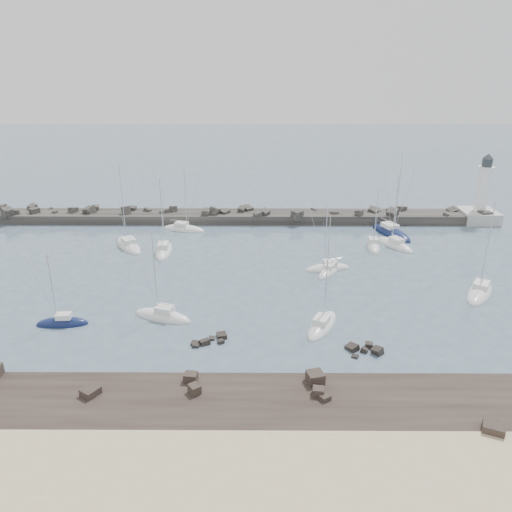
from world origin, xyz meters
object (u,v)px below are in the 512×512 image
at_px(sailboat_4, 184,229).
at_px(sailboat_9, 328,269).
at_px(sailboat_5, 163,317).
at_px(sailboat_2, 62,324).
at_px(sailboat_1, 128,246).
at_px(sailboat_13, 373,246).
at_px(sailboat_3, 164,251).
at_px(sailboat_10, 394,245).
at_px(sailboat_7, 322,326).
at_px(sailboat_6, 329,272).
at_px(lighthouse, 480,207).
at_px(sailboat_11, 480,293).
at_px(sailboat_8, 391,233).

relative_size(sailboat_4, sailboat_9, 1.16).
bearing_deg(sailboat_5, sailboat_2, -171.66).
bearing_deg(sailboat_1, sailboat_13, -0.14).
height_order(sailboat_1, sailboat_2, sailboat_1).
height_order(sailboat_3, sailboat_10, sailboat_3).
bearing_deg(sailboat_7, sailboat_2, 179.28).
relative_size(sailboat_6, sailboat_13, 0.87).
xyz_separation_m(sailboat_1, sailboat_13, (43.66, -0.11, 0.01)).
xyz_separation_m(lighthouse, sailboat_10, (-20.82, -14.71, -2.95)).
bearing_deg(sailboat_10, sailboat_3, -175.49).
bearing_deg(sailboat_7, sailboat_11, 22.06).
bearing_deg(sailboat_9, sailboat_8, 50.30).
relative_size(lighthouse, sailboat_1, 0.94).
distance_m(lighthouse, sailboat_10, 25.66).
height_order(sailboat_4, sailboat_5, sailboat_4).
bearing_deg(sailboat_3, sailboat_10, 4.51).
bearing_deg(sailboat_4, sailboat_7, -58.97).
bearing_deg(sailboat_9, lighthouse, 36.66).
bearing_deg(sailboat_4, lighthouse, 5.72).
bearing_deg(sailboat_2, sailboat_10, 30.15).
height_order(sailboat_3, sailboat_11, sailboat_11).
bearing_deg(sailboat_13, sailboat_4, 165.07).
bearing_deg(lighthouse, sailboat_10, -144.75).
bearing_deg(sailboat_1, sailboat_4, 46.90).
distance_m(lighthouse, sailboat_8, 21.68).
height_order(sailboat_5, sailboat_6, sailboat_5).
xyz_separation_m(sailboat_6, sailboat_10, (13.36, 12.08, 0.01)).
xyz_separation_m(lighthouse, sailboat_1, (-68.49, -15.23, -2.95)).
xyz_separation_m(lighthouse, sailboat_4, (-59.85, -5.99, -2.96)).
relative_size(sailboat_3, sailboat_4, 1.03).
xyz_separation_m(lighthouse, sailboat_5, (-57.60, -41.45, -2.94)).
bearing_deg(sailboat_5, sailboat_7, -6.23).
xyz_separation_m(sailboat_7, sailboat_13, (12.35, 28.35, 0.01)).
relative_size(sailboat_2, sailboat_10, 0.77).
bearing_deg(sailboat_9, sailboat_7, -99.45).
xyz_separation_m(sailboat_4, sailboat_11, (46.32, -28.11, 0.00)).
height_order(sailboat_1, sailboat_6, sailboat_1).
xyz_separation_m(sailboat_4, sailboat_8, (40.00, -2.21, 0.02)).
distance_m(sailboat_3, sailboat_9, 28.49).
relative_size(sailboat_1, sailboat_4, 1.15).
height_order(sailboat_5, sailboat_8, sailboat_8).
relative_size(sailboat_3, sailboat_7, 1.08).
distance_m(sailboat_3, sailboat_11, 50.74).
bearing_deg(sailboat_9, sailboat_6, -91.79).
relative_size(sailboat_1, sailboat_5, 1.20).
bearing_deg(sailboat_3, sailboat_8, 13.11).
distance_m(sailboat_3, sailboat_4, 12.07).
relative_size(sailboat_6, sailboat_7, 0.79).
distance_m(sailboat_3, sailboat_8, 42.89).
bearing_deg(sailboat_4, sailboat_11, -31.25).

